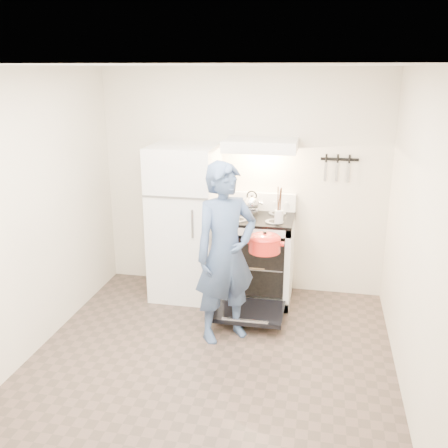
{
  "coord_description": "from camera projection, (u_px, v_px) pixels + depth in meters",
  "views": [
    {
      "loc": [
        0.88,
        -3.63,
        2.49
      ],
      "look_at": [
        -0.05,
        1.0,
        1.0
      ],
      "focal_mm": 40.0,
      "sensor_mm": 36.0,
      "label": 1
    }
  ],
  "objects": [
    {
      "name": "pizza_stone",
      "position": [
        259.0,
        263.0,
        5.41
      ],
      "size": [
        0.36,
        0.36,
        0.02
      ],
      "primitive_type": "cylinder",
      "color": "olive",
      "rests_on": "oven_rack"
    },
    {
      "name": "oven_door",
      "position": [
        249.0,
        311.0,
        5.04
      ],
      "size": [
        0.7,
        0.54,
        0.04
      ],
      "primitive_type": "cube",
      "color": "black",
      "rests_on": "floor"
    },
    {
      "name": "back_wall",
      "position": [
        242.0,
        182.0,
        5.61
      ],
      "size": [
        3.2,
        0.02,
        2.5
      ],
      "primitive_type": "cube",
      "color": "beige",
      "rests_on": "ground"
    },
    {
      "name": "utensil_jar",
      "position": [
        279.0,
        217.0,
        5.04
      ],
      "size": [
        0.11,
        0.11,
        0.13
      ],
      "primitive_type": "cylinder",
      "rotation": [
        0.0,
        0.0,
        0.31
      ],
      "color": "silver",
      "rests_on": "cooktop"
    },
    {
      "name": "backsplash",
      "position": [
        262.0,
        201.0,
        5.59
      ],
      "size": [
        0.76,
        0.07,
        0.2
      ],
      "primitive_type": "cube",
      "color": "white",
      "rests_on": "cooktop"
    },
    {
      "name": "cooktop",
      "position": [
        258.0,
        218.0,
        5.36
      ],
      "size": [
        0.76,
        0.65,
        0.03
      ],
      "primitive_type": "cube",
      "color": "black",
      "rests_on": "stove_body"
    },
    {
      "name": "knife_strip",
      "position": [
        340.0,
        159.0,
        5.31
      ],
      "size": [
        0.4,
        0.02,
        0.03
      ],
      "primitive_type": "cube",
      "color": "black",
      "rests_on": "back_wall"
    },
    {
      "name": "floor",
      "position": [
        207.0,
        369.0,
        4.3
      ],
      "size": [
        3.6,
        3.6,
        0.0
      ],
      "primitive_type": "plane",
      "color": "#4D3D34",
      "rests_on": "ground"
    },
    {
      "name": "tea_kettle",
      "position": [
        252.0,
        202.0,
        5.43
      ],
      "size": [
        0.21,
        0.18,
        0.26
      ],
      "primitive_type": null,
      "color": "silver",
      "rests_on": "cooktop"
    },
    {
      "name": "dutch_oven",
      "position": [
        265.0,
        245.0,
        4.7
      ],
      "size": [
        0.37,
        0.3,
        0.24
      ],
      "primitive_type": null,
      "color": "red",
      "rests_on": "person"
    },
    {
      "name": "stove_body",
      "position": [
        257.0,
        259.0,
        5.5
      ],
      "size": [
        0.76,
        0.65,
        0.92
      ],
      "primitive_type": "cube",
      "color": "white",
      "rests_on": "floor"
    },
    {
      "name": "oven_rack",
      "position": [
        257.0,
        261.0,
        5.51
      ],
      "size": [
        0.6,
        0.52,
        0.01
      ],
      "primitive_type": "cube",
      "color": "gray",
      "rests_on": "stove_body"
    },
    {
      "name": "refrigerator",
      "position": [
        185.0,
        222.0,
        5.51
      ],
      "size": [
        0.7,
        0.7,
        1.7
      ],
      "primitive_type": "cube",
      "color": "white",
      "rests_on": "floor"
    },
    {
      "name": "range_hood",
      "position": [
        261.0,
        145.0,
        5.19
      ],
      "size": [
        0.76,
        0.5,
        0.12
      ],
      "primitive_type": "cube",
      "color": "white",
      "rests_on": "back_wall"
    },
    {
      "name": "person",
      "position": [
        226.0,
        253.0,
        4.58
      ],
      "size": [
        0.74,
        0.71,
        1.7
      ],
      "primitive_type": "imported",
      "rotation": [
        0.0,
        0.0,
        0.68
      ],
      "color": "navy",
      "rests_on": "floor"
    }
  ]
}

